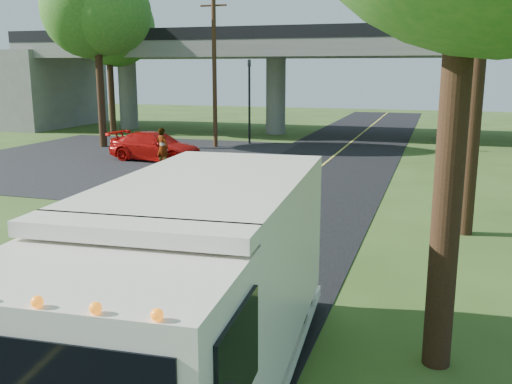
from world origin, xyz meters
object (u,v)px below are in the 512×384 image
at_px(utility_pole, 214,70).
at_px(red_sedan, 156,147).
at_px(traffic_signal, 249,93).
at_px(pedestrian, 162,147).
at_px(tree_left_far, 109,27).
at_px(tree_left_lot, 98,11).
at_px(step_van, 193,288).

height_order(utility_pole, red_sedan, utility_pole).
height_order(traffic_signal, pedestrian, traffic_signal).
height_order(traffic_signal, utility_pole, utility_pole).
xyz_separation_m(tree_left_far, red_sedan, (8.30, -9.58, -6.72)).
height_order(tree_left_lot, pedestrian, tree_left_lot).
height_order(traffic_signal, tree_left_lot, tree_left_lot).
bearing_deg(utility_pole, red_sedan, -99.86).
distance_m(tree_left_far, red_sedan, 14.34).
distance_m(traffic_signal, step_van, 28.33).
bearing_deg(step_van, pedestrian, 114.16).
xyz_separation_m(step_van, pedestrian, (-9.48, 17.70, -0.73)).
distance_m(tree_left_lot, step_van, 28.63).
bearing_deg(step_van, tree_left_far, 119.28).
relative_size(traffic_signal, red_sedan, 1.03).
bearing_deg(tree_left_far, utility_pole, -22.43).
height_order(traffic_signal, red_sedan, traffic_signal).
distance_m(utility_pole, pedestrian, 8.23).
relative_size(tree_left_lot, pedestrian, 5.55).
distance_m(utility_pole, step_van, 27.05).
bearing_deg(pedestrian, step_van, 133.83).
height_order(traffic_signal, step_van, traffic_signal).
bearing_deg(tree_left_lot, tree_left_far, 116.57).
distance_m(traffic_signal, utility_pole, 2.86).
bearing_deg(step_van, traffic_signal, 102.82).
bearing_deg(red_sedan, tree_left_lot, 61.89).
relative_size(utility_pole, step_van, 1.19).
relative_size(tree_left_lot, tree_left_far, 1.06).
xyz_separation_m(step_van, red_sedan, (-10.69, 19.34, -0.95)).
bearing_deg(tree_left_lot, traffic_signal, 28.11).
bearing_deg(traffic_signal, step_van, -73.16).
distance_m(red_sedan, pedestrian, 2.05).
height_order(tree_left_far, pedestrian, tree_left_far).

